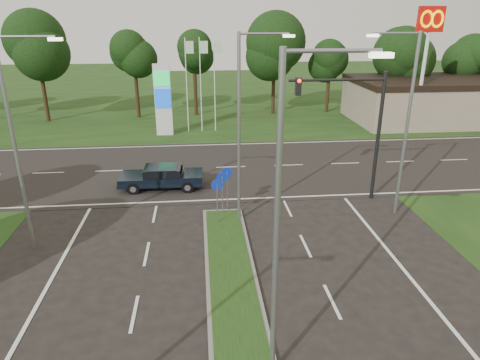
{
  "coord_description": "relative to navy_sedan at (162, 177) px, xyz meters",
  "views": [
    {
      "loc": [
        -1.04,
        -3.41,
        9.59
      ],
      "look_at": [
        0.83,
        15.8,
        2.2
      ],
      "focal_mm": 32.0,
      "sensor_mm": 36.0,
      "label": 1
    }
  ],
  "objects": [
    {
      "name": "verge_far",
      "position": [
        3.35,
        34.32,
        -0.72
      ],
      "size": [
        160.0,
        50.0,
        0.02
      ],
      "primitive_type": "cube",
      "color": "#183411",
      "rests_on": "ground"
    },
    {
      "name": "cross_road",
      "position": [
        3.35,
        3.32,
        -0.72
      ],
      "size": [
        160.0,
        12.0,
        0.02
      ],
      "primitive_type": "cube",
      "color": "black",
      "rests_on": "ground"
    },
    {
      "name": "commercial_building",
      "position": [
        25.35,
        15.32,
        1.28
      ],
      "size": [
        16.0,
        9.0,
        4.0
      ],
      "primitive_type": "cube",
      "color": "gray",
      "rests_on": "ground"
    },
    {
      "name": "streetlight_median_near",
      "position": [
        4.35,
        -14.68,
        4.36
      ],
      "size": [
        2.53,
        0.22,
        9.0
      ],
      "color": "gray",
      "rests_on": "ground"
    },
    {
      "name": "streetlight_median_far",
      "position": [
        4.35,
        -4.68,
        4.36
      ],
      "size": [
        2.53,
        0.22,
        9.0
      ],
      "color": "gray",
      "rests_on": "ground"
    },
    {
      "name": "streetlight_left_far",
      "position": [
        -4.95,
        -6.68,
        4.36
      ],
      "size": [
        2.53,
        0.22,
        9.0
      ],
      "color": "gray",
      "rests_on": "ground"
    },
    {
      "name": "streetlight_right_far",
      "position": [
        12.15,
        -4.68,
        4.36
      ],
      "size": [
        2.53,
        0.22,
        9.0
      ],
      "rotation": [
        0.0,
        0.0,
        3.14
      ],
      "color": "gray",
      "rests_on": "ground"
    },
    {
      "name": "traffic_signal",
      "position": [
        10.54,
        -2.68,
        3.94
      ],
      "size": [
        5.1,
        0.42,
        7.0
      ],
      "color": "black",
      "rests_on": "ground"
    },
    {
      "name": "median_signs",
      "position": [
        3.35,
        -4.28,
        1.0
      ],
      "size": [
        1.16,
        1.76,
        2.38
      ],
      "color": "gray",
      "rests_on": "ground"
    },
    {
      "name": "gas_pylon",
      "position": [
        -0.44,
        12.37,
        2.48
      ],
      "size": [
        5.8,
        1.26,
        8.0
      ],
      "color": "silver",
      "rests_on": "ground"
    },
    {
      "name": "mcdonalds_sign",
      "position": [
        21.35,
        11.29,
        7.27
      ],
      "size": [
        2.2,
        0.47,
        10.4
      ],
      "color": "silver",
      "rests_on": "ground"
    },
    {
      "name": "treeline_far",
      "position": [
        3.45,
        19.25,
        6.12
      ],
      "size": [
        6.0,
        6.0,
        9.9
      ],
      "color": "black",
      "rests_on": "ground"
    },
    {
      "name": "navy_sedan",
      "position": [
        0.0,
        0.0,
        0.0
      ],
      "size": [
        4.89,
        2.12,
        1.33
      ],
      "rotation": [
        0.0,
        0.0,
        1.55
      ],
      "color": "black",
      "rests_on": "ground"
    }
  ]
}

